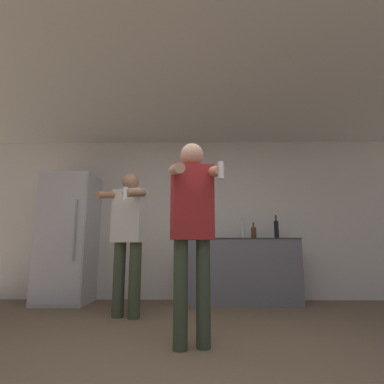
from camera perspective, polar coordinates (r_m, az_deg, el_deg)
ground_plane at (r=2.18m, az=-1.28°, el=-32.35°), size 14.00×14.00×0.00m
wall_back at (r=4.89m, az=0.06°, el=-4.89°), size 7.00×0.06×2.55m
ceiling_slab at (r=3.85m, az=-0.29°, el=16.87°), size 7.00×3.33×0.05m
refrigerator at (r=4.90m, az=-22.47°, el=-8.00°), size 0.73×0.70×1.89m
counter at (r=4.61m, az=9.20°, el=-14.50°), size 1.69×0.59×0.93m
bottle_short_whiskey at (r=4.60m, az=11.66°, el=-7.51°), size 0.08×0.08×0.24m
bottle_amber_bourbon at (r=4.67m, az=15.78°, el=-6.79°), size 0.07×0.07×0.35m
bottle_brown_liquor at (r=4.57m, az=9.64°, el=-7.20°), size 0.07×0.07×0.30m
person_woman_foreground at (r=2.60m, az=0.05°, el=-5.59°), size 0.49×0.49×1.74m
person_man_side at (r=3.74m, az=-12.10°, el=-7.59°), size 0.56×0.61×1.72m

